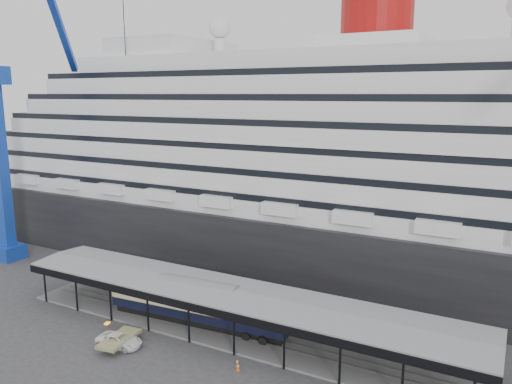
{
  "coord_description": "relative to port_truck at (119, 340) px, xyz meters",
  "views": [
    {
      "loc": [
        27.74,
        -40.42,
        27.03
      ],
      "look_at": [
        1.69,
        8.0,
        16.17
      ],
      "focal_mm": 35.0,
      "sensor_mm": 36.0,
      "label": 1
    }
  ],
  "objects": [
    {
      "name": "traffic_cone_mid",
      "position": [
        13.79,
        1.98,
        -0.35
      ],
      "size": [
        0.47,
        0.47,
        0.72
      ],
      "rotation": [
        0.0,
        0.0,
        0.33
      ],
      "color": "#F3540D",
      "rests_on": "ground"
    },
    {
      "name": "crane_blue",
      "position": [
        -36.06,
        14.05,
        19.25
      ],
      "size": [
        22.63,
        19.19,
        47.6
      ],
      "color": "#1842B8",
      "rests_on": "ground"
    },
    {
      "name": "port_truck",
      "position": [
        0.0,
        0.0,
        0.0
      ],
      "size": [
        5.37,
        2.97,
        1.42
      ],
      "primitive_type": "imported",
      "rotation": [
        0.0,
        0.0,
        1.69
      ],
      "color": "white",
      "rests_on": "ground"
    },
    {
      "name": "traffic_cone_left",
      "position": [
        1.12,
        1.43,
        -0.38
      ],
      "size": [
        0.37,
        0.37,
        0.66
      ],
      "rotation": [
        0.0,
        0.0,
        0.09
      ],
      "color": "red",
      "rests_on": "ground"
    },
    {
      "name": "traffic_cone_right",
      "position": [
        13.29,
        2.7,
        -0.36
      ],
      "size": [
        0.43,
        0.43,
        0.7
      ],
      "rotation": [
        0.0,
        0.0,
        0.23
      ],
      "color": "#EA580D",
      "rests_on": "ground"
    },
    {
      "name": "pullman_carriage",
      "position": [
        4.55,
        8.43,
        2.03
      ],
      "size": [
        23.26,
        4.65,
        22.69
      ],
      "rotation": [
        0.0,
        0.0,
        0.07
      ],
      "color": "black",
      "rests_on": "ground"
    },
    {
      "name": "cruise_ship",
      "position": [
        9.1,
        35.43,
        17.64
      ],
      "size": [
        130.0,
        30.0,
        43.9
      ],
      "color": "black",
      "rests_on": "ground"
    },
    {
      "name": "platform_canopy",
      "position": [
        9.05,
        8.43,
        1.65
      ],
      "size": [
        56.0,
        9.18,
        5.3
      ],
      "color": "slate",
      "rests_on": "ground"
    },
    {
      "name": "ground",
      "position": [
        9.05,
        3.43,
        -0.71
      ],
      "size": [
        200.0,
        200.0,
        0.0
      ],
      "primitive_type": "plane",
      "color": "#343437",
      "rests_on": "ground"
    }
  ]
}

